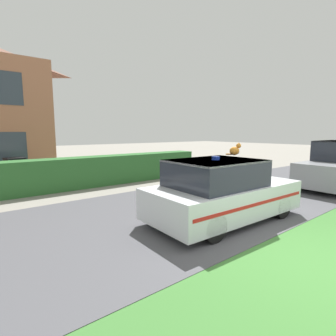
{
  "coord_description": "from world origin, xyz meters",
  "views": [
    {
      "loc": [
        -4.38,
        -1.76,
        2.09
      ],
      "look_at": [
        0.33,
        4.13,
        1.05
      ],
      "focal_mm": 28.0,
      "sensor_mm": 36.0,
      "label": 1
    }
  ],
  "objects": [
    {
      "name": "lawn_verge",
      "position": [
        0.0,
        -0.2,
        0.0
      ],
      "size": [
        28.0,
        2.03,
        0.01
      ],
      "primitive_type": "cube",
      "color": "#3D7533",
      "rests_on": "ground"
    },
    {
      "name": "police_car",
      "position": [
        0.37,
        2.16,
        0.7
      ],
      "size": [
        3.86,
        1.87,
        1.54
      ],
      "rotation": [
        0.0,
        0.0,
        -0.03
      ],
      "color": "black",
      "rests_on": "road_strip"
    },
    {
      "name": "garden_hedge",
      "position": [
        0.47,
        7.94,
        0.57
      ],
      "size": [
        8.07,
        0.88,
        1.14
      ],
      "primitive_type": "cube",
      "color": "#2D662D",
      "rests_on": "ground"
    },
    {
      "name": "road_strip",
      "position": [
        0.0,
        3.46,
        0.01
      ],
      "size": [
        28.0,
        5.29,
        0.01
      ],
      "primitive_type": "cube",
      "color": "#4C4C51",
      "rests_on": "ground"
    },
    {
      "name": "ground_plane",
      "position": [
        0.0,
        0.0,
        0.0
      ],
      "size": [
        80.0,
        80.0,
        0.0
      ],
      "primitive_type": "plane",
      "color": "gray"
    },
    {
      "name": "cat",
      "position": [
        0.71,
        2.07,
        1.67
      ],
      "size": [
        0.28,
        0.31,
        0.3
      ],
      "rotation": [
        0.0,
        0.0,
        5.7
      ],
      "color": "orange",
      "rests_on": "police_car"
    },
    {
      "name": "wheelie_bin",
      "position": [
        -2.86,
        8.91,
        0.6
      ],
      "size": [
        0.68,
        0.65,
        1.18
      ],
      "rotation": [
        0.0,
        0.0,
        0.17
      ],
      "color": "black",
      "rests_on": "ground"
    }
  ]
}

